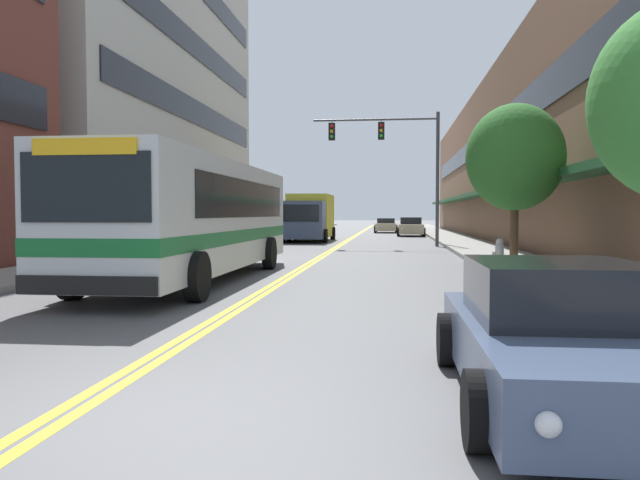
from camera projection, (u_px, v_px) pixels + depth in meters
name	position (u px, v px, depth m)	size (l,w,h in m)	color
ground_plane	(350.00, 239.00, 41.93)	(240.00, 240.00, 0.00)	#565659
sidewalk_left	(249.00, 238.00, 42.72)	(2.80, 106.00, 0.17)	gray
sidewalk_right	(454.00, 239.00, 41.14)	(2.80, 106.00, 0.17)	gray
centre_line	(350.00, 239.00, 41.93)	(0.34, 106.00, 0.01)	yellow
office_tower_left	(99.00, 50.00, 37.00)	(12.08, 26.71, 22.88)	#BCB7AD
storefront_row_right	(543.00, 161.00, 40.29)	(9.10, 68.00, 10.30)	brown
city_bus	(197.00, 214.00, 16.41)	(2.89, 11.93, 3.04)	silver
car_charcoal_parked_left_near	(252.00, 235.00, 32.48)	(2.13, 4.31, 1.36)	#232328
car_dark_grey_parked_left_far	(278.00, 231.00, 39.43)	(2.10, 4.37, 1.30)	#38383D
car_slate_blue_parked_right_foreground	(559.00, 338.00, 5.75)	(2.02, 4.31, 1.29)	#475675
car_champagne_parked_right_mid	(411.00, 227.00, 48.16)	(2.11, 4.54, 1.45)	beige
car_beige_moving_lead	(386.00, 226.00, 56.84)	(2.10, 4.46, 1.31)	#BCAD89
box_truck	(309.00, 217.00, 39.37)	(2.83, 7.13, 2.96)	#475675
traffic_signal_mast	(396.00, 151.00, 32.96)	(6.67, 0.38, 7.07)	#47474C
street_tree_right_mid	(515.00, 158.00, 18.43)	(2.87, 2.87, 4.82)	brown
fire_hydrant	(499.00, 253.00, 18.24)	(0.33, 0.25, 0.84)	#B7B7BC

